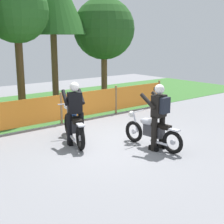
# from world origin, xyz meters

# --- Properties ---
(ground) EXTENTS (24.00, 24.00, 0.02)m
(ground) POSITION_xyz_m (0.00, 0.00, -0.01)
(ground) COLOR gray
(grass_verge) EXTENTS (24.00, 5.95, 0.01)m
(grass_verge) POSITION_xyz_m (0.00, 5.57, 0.01)
(grass_verge) COLOR #386B2D
(grass_verge) RESTS_ON ground
(barrier_fence) EXTENTS (9.54, 0.08, 1.05)m
(barrier_fence) POSITION_xyz_m (0.00, 2.60, 0.54)
(barrier_fence) COLOR olive
(barrier_fence) RESTS_ON ground
(tree_near_left) EXTENTS (2.31, 2.31, 4.90)m
(tree_near_left) POSITION_xyz_m (-0.35, 4.92, 3.70)
(tree_near_left) COLOR brown
(tree_near_left) RESTS_ON ground
(tree_rightmost) EXTENTS (2.81, 2.81, 4.60)m
(tree_rightmost) POSITION_xyz_m (4.05, 5.50, 3.18)
(tree_rightmost) COLOR brown
(tree_rightmost) RESTS_ON ground
(motorcycle_lead) EXTENTS (0.55, 1.88, 0.89)m
(motorcycle_lead) POSITION_xyz_m (0.60, -1.00, 0.43)
(motorcycle_lead) COLOR black
(motorcycle_lead) RESTS_ON ground
(motorcycle_trailing) EXTENTS (0.87, 1.98, 0.97)m
(motorcycle_trailing) POSITION_xyz_m (-0.73, 0.68, 0.47)
(motorcycle_trailing) COLOR black
(motorcycle_trailing) RESTS_ON ground
(rider_lead) EXTENTS (0.58, 0.71, 1.69)m
(rider_lead) POSITION_xyz_m (0.62, -1.20, 0.95)
(rider_lead) COLOR black
(rider_lead) RESTS_ON ground
(rider_trailing) EXTENTS (0.67, 0.68, 1.69)m
(rider_trailing) POSITION_xyz_m (-0.80, 0.49, 0.92)
(rider_trailing) COLOR black
(rider_trailing) RESTS_ON ground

